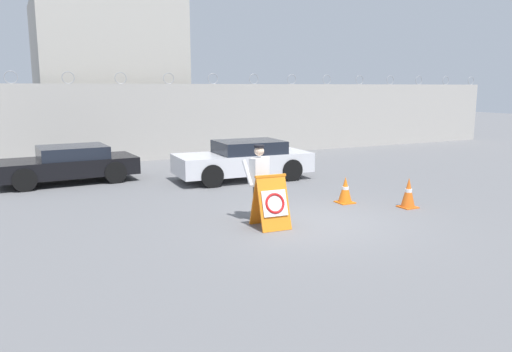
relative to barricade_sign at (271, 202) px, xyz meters
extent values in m
plane|color=slate|center=(1.10, -0.01, -0.58)|extent=(90.00, 90.00, 0.00)
cube|color=#ADA8A0|center=(1.10, 11.14, 0.99)|extent=(36.00, 0.30, 3.13)
torus|color=gray|center=(-4.77, 11.14, 2.77)|extent=(0.47, 0.03, 0.47)
torus|color=gray|center=(-2.81, 11.14, 2.77)|extent=(0.47, 0.03, 0.47)
torus|color=gray|center=(-0.86, 11.14, 2.77)|extent=(0.47, 0.03, 0.47)
torus|color=gray|center=(1.10, 11.14, 2.77)|extent=(0.47, 0.03, 0.47)
torus|color=gray|center=(3.06, 11.14, 2.77)|extent=(0.47, 0.03, 0.47)
torus|color=gray|center=(5.01, 11.14, 2.77)|extent=(0.47, 0.03, 0.47)
torus|color=gray|center=(6.97, 11.14, 2.77)|extent=(0.47, 0.03, 0.47)
torus|color=gray|center=(8.92, 11.14, 2.77)|extent=(0.47, 0.03, 0.47)
torus|color=gray|center=(10.88, 11.14, 2.77)|extent=(0.47, 0.03, 0.47)
torus|color=gray|center=(12.83, 11.14, 2.77)|extent=(0.47, 0.03, 0.47)
torus|color=gray|center=(14.79, 11.14, 2.77)|extent=(0.47, 0.03, 0.47)
torus|color=gray|center=(16.74, 11.14, 2.77)|extent=(0.47, 0.03, 0.47)
torus|color=gray|center=(18.70, 11.14, 2.77)|extent=(0.47, 0.03, 0.47)
cube|color=#B2ADA3|center=(-0.60, 15.80, 2.89)|extent=(6.24, 6.73, 6.93)
cube|color=orange|center=(-0.01, -0.13, -0.02)|extent=(0.70, 0.43, 1.12)
cube|color=orange|center=(0.01, 0.23, -0.02)|extent=(0.70, 0.43, 1.12)
cube|color=orange|center=(0.00, 0.05, 0.55)|extent=(0.72, 0.10, 0.05)
cube|color=white|center=(-0.01, -0.17, 0.00)|extent=(0.57, 0.22, 0.54)
torus|color=red|center=(-0.01, -0.18, 0.00)|extent=(0.46, 0.22, 0.44)
cylinder|color=#514C42|center=(0.11, 0.65, -0.17)|extent=(0.15, 0.15, 0.82)
cylinder|color=#514C42|center=(-0.07, 0.60, -0.17)|extent=(0.15, 0.15, 0.82)
cube|color=silver|center=(0.02, 0.63, 0.56)|extent=(0.47, 0.33, 0.63)
sphere|color=beige|center=(0.02, 0.63, 1.02)|extent=(0.22, 0.22, 0.22)
cylinder|color=silver|center=(0.27, 0.70, 0.57)|extent=(0.09, 0.09, 0.60)
cylinder|color=silver|center=(-0.26, 0.65, 0.54)|extent=(0.18, 0.35, 0.58)
cylinder|color=black|center=(0.02, 0.63, 1.13)|extent=(0.23, 0.23, 0.05)
cube|color=orange|center=(2.83, 1.20, -0.56)|extent=(0.43, 0.43, 0.03)
cone|color=orange|center=(2.83, 1.20, -0.22)|extent=(0.36, 0.36, 0.66)
cylinder|color=white|center=(2.83, 1.20, -0.18)|extent=(0.18, 0.18, 0.09)
cube|color=orange|center=(3.95, 0.07, -0.56)|extent=(0.41, 0.41, 0.03)
cone|color=orange|center=(3.95, 0.07, -0.18)|extent=(0.35, 0.35, 0.74)
cylinder|color=white|center=(3.95, 0.07, -0.14)|extent=(0.17, 0.17, 0.10)
cylinder|color=black|center=(-4.68, 6.51, -0.23)|extent=(0.70, 0.24, 0.69)
cylinder|color=black|center=(-4.77, 8.23, -0.23)|extent=(0.70, 0.24, 0.69)
cylinder|color=black|center=(-2.06, 6.65, -0.23)|extent=(0.70, 0.24, 0.69)
cylinder|color=black|center=(-2.15, 8.38, -0.23)|extent=(0.70, 0.24, 0.69)
cube|color=black|center=(-3.42, 7.44, -0.07)|extent=(4.33, 2.07, 0.54)
cube|color=black|center=(-3.20, 7.46, 0.39)|extent=(2.12, 1.77, 0.38)
cylinder|color=black|center=(0.43, 4.64, -0.22)|extent=(0.72, 0.23, 0.71)
cylinder|color=black|center=(0.51, 6.34, -0.22)|extent=(0.72, 0.23, 0.71)
cylinder|color=black|center=(3.15, 4.52, -0.22)|extent=(0.72, 0.23, 0.71)
cylinder|color=black|center=(3.22, 6.22, -0.22)|extent=(0.72, 0.23, 0.71)
cube|color=silver|center=(1.83, 5.43, -0.02)|extent=(4.46, 2.00, 0.62)
cube|color=black|center=(2.05, 5.42, 0.50)|extent=(2.17, 1.72, 0.41)
camera|label=1|loc=(-4.92, -9.24, 2.44)|focal=35.00mm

